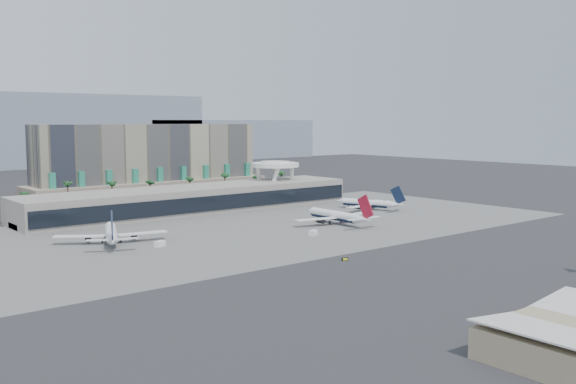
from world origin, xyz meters
TOP-DOWN VIEW (x-y plane):
  - ground at (0.00, 0.00)m, footprint 900.00×900.00m
  - apron_pad at (0.00, 55.00)m, footprint 260.00×130.00m
  - mountain_ridge at (27.88, 470.00)m, footprint 680.00×60.00m
  - hotel at (10.00, 174.41)m, footprint 140.00×30.00m
  - terminal at (0.00, 109.84)m, footprint 170.00×32.50m
  - saucer_structure at (55.00, 116.00)m, footprint 26.00×26.00m
  - palm_row at (7.00, 145.00)m, footprint 157.80×2.80m
  - hangar_left at (-45.00, -102.00)m, footprint 36.65×22.60m
  - airliner_left at (-66.35, 57.41)m, footprint 37.92×39.09m
  - airliner_centre at (26.52, 37.63)m, footprint 40.42×41.62m
  - airliner_right at (69.95, 60.18)m, footprint 34.52×35.68m
  - service_vehicle_a at (-56.01, 40.59)m, footprint 4.62×3.53m
  - service_vehicle_b at (0.12, 22.99)m, footprint 4.55×3.66m
  - taxiway_sign at (-21.83, -16.67)m, footprint 2.16×0.93m

SIDE VIEW (x-z plane):
  - ground at x=0.00m, z-range 0.00..0.00m
  - apron_pad at x=0.00m, z-range 0.00..0.06m
  - taxiway_sign at x=-21.83m, z-range 0.00..0.98m
  - service_vehicle_a at x=-56.01m, z-range 0.00..2.03m
  - service_vehicle_b at x=0.12m, z-range 0.00..2.04m
  - hangar_left at x=-45.00m, z-range -0.58..6.98m
  - airliner_right at x=69.95m, z-range -3.18..9.64m
  - airliner_left at x=-66.35m, z-range -3.55..10.77m
  - airliner_centre at x=26.52m, z-range -3.56..10.81m
  - terminal at x=0.00m, z-range -0.73..13.77m
  - palm_row at x=7.00m, z-range 3.95..17.05m
  - hotel at x=10.00m, z-range -4.19..37.81m
  - saucer_structure at x=55.00m, z-range 7.51..29.40m
  - mountain_ridge at x=27.88m, z-range -5.11..64.89m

